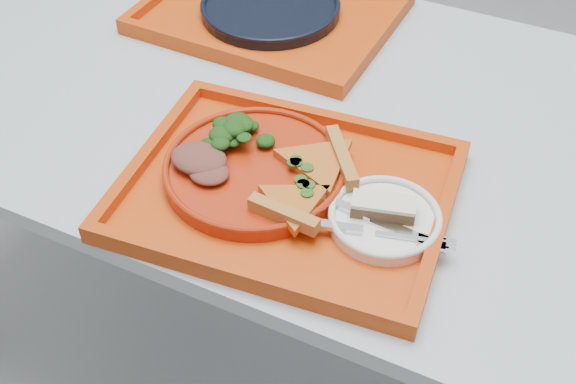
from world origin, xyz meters
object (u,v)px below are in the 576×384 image
at_px(tray_main, 287,195).
at_px(navy_plate, 270,9).
at_px(dinner_plate, 255,171).
at_px(tray_far, 271,16).
at_px(dessert_bar, 383,207).

height_order(tray_main, navy_plate, navy_plate).
height_order(tray_main, dinner_plate, dinner_plate).
xyz_separation_m(tray_far, dessert_bar, (0.38, -0.41, 0.03)).
bearing_deg(tray_main, dinner_plate, 164.29).
height_order(dinner_plate, dessert_bar, dessert_bar).
height_order(tray_far, dessert_bar, dessert_bar).
distance_m(tray_far, dessert_bar, 0.56).
height_order(tray_far, dinner_plate, dinner_plate).
bearing_deg(dessert_bar, tray_main, 167.19).
distance_m(tray_main, dessert_bar, 0.14).
bearing_deg(dinner_plate, dessert_bar, -1.43).
relative_size(tray_far, dinner_plate, 1.73).
distance_m(tray_far, navy_plate, 0.01).
bearing_deg(dessert_bar, tray_far, 117.30).
distance_m(tray_main, navy_plate, 0.48).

